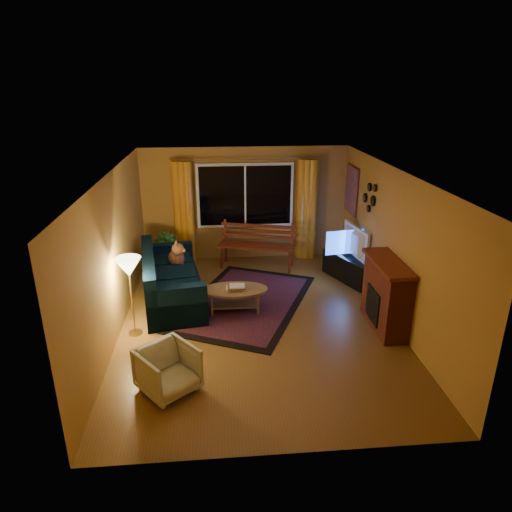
{
  "coord_description": "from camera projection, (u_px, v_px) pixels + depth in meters",
  "views": [
    {
      "loc": [
        -0.64,
        -6.82,
        3.79
      ],
      "look_at": [
        0.0,
        0.3,
        1.05
      ],
      "focal_mm": 32.0,
      "sensor_mm": 36.0,
      "label": 1
    }
  ],
  "objects": [
    {
      "name": "bench",
      "position": [
        257.0,
        256.0,
        9.87
      ],
      "size": [
        1.71,
        0.92,
        0.49
      ],
      "primitive_type": "cube",
      "rotation": [
        0.0,
        0.0,
        -0.28
      ],
      "color": "#551D0D",
      "rests_on": "ground"
    },
    {
      "name": "window",
      "position": [
        245.0,
        196.0,
        9.97
      ],
      "size": [
        2.0,
        0.02,
        1.3
      ],
      "primitive_type": "cube",
      "color": "black",
      "rests_on": "wall_back"
    },
    {
      "name": "curtain_rod",
      "position": [
        245.0,
        159.0,
        9.64
      ],
      "size": [
        3.2,
        0.03,
        0.03
      ],
      "primitive_type": "cylinder",
      "rotation": [
        0.0,
        1.57,
        0.0
      ],
      "color": "#BF8C3F",
      "rests_on": "wall_back"
    },
    {
      "name": "potted_plant",
      "position": [
        166.0,
        252.0,
        9.58
      ],
      "size": [
        0.62,
        0.62,
        0.85
      ],
      "primitive_type": "imported",
      "rotation": [
        0.0,
        0.0,
        0.37
      ],
      "color": "#235B1E",
      "rests_on": "ground"
    },
    {
      "name": "wall_back",
      "position": [
        245.0,
        204.0,
        10.1
      ],
      "size": [
        4.5,
        0.02,
        2.5
      ],
      "primitive_type": "cube",
      "color": "#B37F34",
      "rests_on": "ground"
    },
    {
      "name": "painting",
      "position": [
        351.0,
        190.0,
        9.62
      ],
      "size": [
        0.04,
        0.76,
        0.96
      ],
      "primitive_type": "cube",
      "color": "#CE4D12",
      "rests_on": "wall_right"
    },
    {
      "name": "coffee_table",
      "position": [
        235.0,
        300.0,
        8.0
      ],
      "size": [
        1.18,
        1.18,
        0.42
      ],
      "primitive_type": "cylinder",
      "rotation": [
        0.0,
        0.0,
        -0.02
      ],
      "color": "#947449",
      "rests_on": "ground"
    },
    {
      "name": "sofa",
      "position": [
        172.0,
        277.0,
        8.29
      ],
      "size": [
        1.33,
        2.42,
        0.93
      ],
      "primitive_type": "cube",
      "rotation": [
        0.0,
        0.0,
        0.15
      ],
      "color": "black",
      "rests_on": "ground"
    },
    {
      "name": "wall_right",
      "position": [
        394.0,
        247.0,
        7.49
      ],
      "size": [
        0.02,
        6.0,
        2.5
      ],
      "primitive_type": "cube",
      "color": "#B37F34",
      "rests_on": "ground"
    },
    {
      "name": "dog",
      "position": [
        176.0,
        254.0,
        8.69
      ],
      "size": [
        0.47,
        0.55,
        0.5
      ],
      "primitive_type": null,
      "rotation": [
        0.0,
        0.0,
        -0.33
      ],
      "color": "#9A5834",
      "rests_on": "sofa"
    },
    {
      "name": "ceiling",
      "position": [
        258.0,
        173.0,
        6.85
      ],
      "size": [
        4.5,
        6.0,
        0.02
      ],
      "primitive_type": "cube",
      "color": "white",
      "rests_on": "ground"
    },
    {
      "name": "wall_left",
      "position": [
        114.0,
        256.0,
        7.11
      ],
      "size": [
        0.02,
        6.0,
        2.5
      ],
      "primitive_type": "cube",
      "color": "#B37F34",
      "rests_on": "ground"
    },
    {
      "name": "floor",
      "position": [
        258.0,
        320.0,
        7.75
      ],
      "size": [
        4.5,
        6.0,
        0.02
      ],
      "primitive_type": "cube",
      "color": "brown",
      "rests_on": "ground"
    },
    {
      "name": "fireplace",
      "position": [
        386.0,
        296.0,
        7.35
      ],
      "size": [
        0.4,
        1.2,
        1.1
      ],
      "primitive_type": "cube",
      "color": "maroon",
      "rests_on": "ground"
    },
    {
      "name": "curtain_left",
      "position": [
        184.0,
        213.0,
        9.91
      ],
      "size": [
        0.36,
        0.36,
        2.24
      ],
      "primitive_type": "cylinder",
      "color": "orange",
      "rests_on": "ground"
    },
    {
      "name": "curtain_right",
      "position": [
        306.0,
        210.0,
        10.14
      ],
      "size": [
        0.36,
        0.36,
        2.24
      ],
      "primitive_type": "cylinder",
      "color": "orange",
      "rests_on": "ground"
    },
    {
      "name": "television",
      "position": [
        351.0,
        242.0,
        9.03
      ],
      "size": [
        0.29,
        1.06,
        0.61
      ],
      "primitive_type": "imported",
      "rotation": [
        0.0,
        0.0,
        1.72
      ],
      "color": "black",
      "rests_on": "tv_console"
    },
    {
      "name": "armchair",
      "position": [
        168.0,
        368.0,
        5.87
      ],
      "size": [
        0.91,
        0.9,
        0.68
      ],
      "primitive_type": "imported",
      "rotation": [
        0.0,
        0.0,
        0.67
      ],
      "color": "beige",
      "rests_on": "ground"
    },
    {
      "name": "mirror_cluster",
      "position": [
        369.0,
        196.0,
        8.5
      ],
      "size": [
        0.06,
        0.6,
        0.56
      ],
      "primitive_type": null,
      "color": "black",
      "rests_on": "wall_right"
    },
    {
      "name": "floor_lamp",
      "position": [
        132.0,
        297.0,
        7.11
      ],
      "size": [
        0.25,
        0.25,
        1.28
      ],
      "primitive_type": "cylinder",
      "rotation": [
        0.0,
        0.0,
        -0.21
      ],
      "color": "#BF8C3F",
      "rests_on": "ground"
    },
    {
      "name": "tv_console",
      "position": [
        349.0,
        268.0,
        9.23
      ],
      "size": [
        0.86,
        1.29,
        0.51
      ],
      "primitive_type": "cube",
      "rotation": [
        0.0,
        0.0,
        0.41
      ],
      "color": "black",
      "rests_on": "ground"
    },
    {
      "name": "rug",
      "position": [
        246.0,
        302.0,
        8.36
      ],
      "size": [
        2.99,
        3.55,
        0.02
      ],
      "primitive_type": "cube",
      "rotation": [
        0.0,
        0.0,
        -0.42
      ],
      "color": "maroon",
      "rests_on": "ground"
    }
  ]
}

